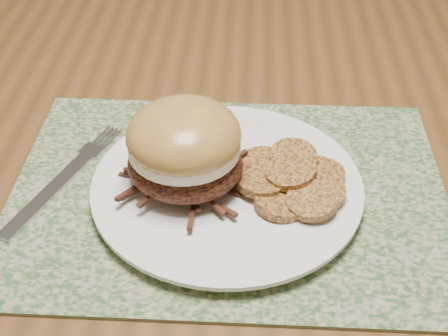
% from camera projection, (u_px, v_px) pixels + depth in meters
% --- Properties ---
extents(dining_table, '(1.50, 0.90, 0.75)m').
position_uv_depth(dining_table, '(230.00, 204.00, 0.75)').
color(dining_table, brown).
rests_on(dining_table, ground).
extents(placemat, '(0.45, 0.33, 0.00)m').
position_uv_depth(placemat, '(229.00, 192.00, 0.65)').
color(placemat, '#365B2E').
rests_on(placemat, dining_table).
extents(dinner_plate, '(0.26, 0.26, 0.02)m').
position_uv_depth(dinner_plate, '(227.00, 188.00, 0.64)').
color(dinner_plate, white).
rests_on(dinner_plate, placemat).
extents(pork_sandwich, '(0.14, 0.13, 0.09)m').
position_uv_depth(pork_sandwich, '(184.00, 148.00, 0.61)').
color(pork_sandwich, black).
rests_on(pork_sandwich, dinner_plate).
extents(roasted_potatoes, '(0.13, 0.14, 0.03)m').
position_uv_depth(roasted_potatoes, '(293.00, 180.00, 0.62)').
color(roasted_potatoes, '#A56B30').
rests_on(roasted_potatoes, dinner_plate).
extents(fork, '(0.09, 0.19, 0.00)m').
position_uv_depth(fork, '(65.00, 177.00, 0.66)').
color(fork, '#B4B4BB').
rests_on(fork, placemat).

